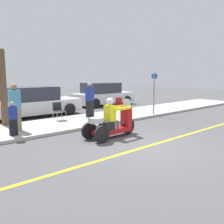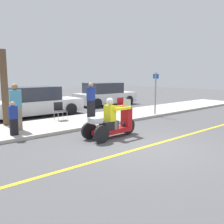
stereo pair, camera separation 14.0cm
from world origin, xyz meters
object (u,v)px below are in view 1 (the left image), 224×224
Objects in this scene: folding_chair_set_back at (120,103)px; parked_car_lot_right at (34,103)px; spectator_with_child at (13,119)px; spectator_far_back at (90,100)px; street_sign at (154,92)px; spectator_mid_group at (15,108)px; tree_trunk at (3,88)px; parked_car_lot_center at (103,95)px; motorcycle_trike at (112,123)px; folding_chair_curbside at (58,109)px.

folding_chair_set_back is 4.64m from parked_car_lot_right.
spectator_with_child is 6.56m from folding_chair_set_back.
spectator_far_back is (4.26, 1.26, 0.25)m from spectator_with_child.
spectator_with_child is at bearing -163.47° from spectator_far_back.
spectator_mid_group is at bearing 172.17° from street_sign.
spectator_mid_group reaches higher than spectator_with_child.
folding_chair_set_back is 6.13m from tree_trunk.
parked_car_lot_right is 6.39m from street_sign.
tree_trunk reaches higher than spectator_mid_group.
folding_chair_set_back is 0.18× the size of parked_car_lot_center.
folding_chair_set_back is at bearing 43.00° from motorcycle_trike.
folding_chair_set_back and folding_chair_curbside have the same top height.
tree_trunk is at bearing 161.80° from street_sign.
spectator_with_child is at bearing -101.63° from tree_trunk.
spectator_with_child is 7.37m from street_sign.
motorcycle_trike is 3.43m from spectator_with_child.
spectator_with_child is at bearing -123.12° from parked_car_lot_right.
tree_trunk is at bearing 118.56° from motorcycle_trike.
spectator_mid_group is 0.83m from spectator_with_child.
spectator_mid_group is 6.10m from folding_chair_set_back.
street_sign reaches higher than spectator_far_back.
motorcycle_trike is 4.87m from tree_trunk.
parked_car_lot_right is at bearing -167.19° from parked_car_lot_center.
spectator_mid_group is 3.94m from spectator_far_back.
folding_chair_curbside is at bearing 169.06° from spectator_far_back.
spectator_mid_group reaches higher than spectator_far_back.
folding_chair_curbside is at bearing -88.42° from parked_car_lot_right.
folding_chair_set_back is at bearing 119.68° from street_sign.
folding_chair_set_back is 1.00× the size of folding_chair_curbside.
parked_car_lot_right is 1.05× the size of parked_car_lot_center.
spectator_mid_group is at bearing -150.32° from parked_car_lot_center.
spectator_mid_group is 2.15× the size of folding_chair_curbside.
parked_car_lot_center is at bearing 22.34° from tree_trunk.
tree_trunk reaches higher than spectator_with_child.
street_sign reaches higher than spectator_mid_group.
folding_chair_set_back is at bearing 2.29° from spectator_far_back.
street_sign is (4.67, -1.84, 0.69)m from folding_chair_curbside.
motorcycle_trike reaches higher than folding_chair_set_back.
spectator_mid_group is 9.36m from parked_car_lot_center.
spectator_far_back reaches higher than parked_car_lot_center.
spectator_far_back is 0.37× the size of parked_car_lot_center.
folding_chair_set_back is at bearing 11.88° from spectator_with_child.
street_sign reaches higher than folding_chair_set_back.
tree_trunk is at bearing 168.98° from folding_chair_curbside.
parked_car_lot_center is (5.82, 7.47, 0.25)m from motorcycle_trike.
street_sign is (-1.15, -5.59, 0.56)m from parked_car_lot_center.
folding_chair_set_back is 3.75m from folding_chair_curbside.
spectator_mid_group is 0.57× the size of tree_trunk.
street_sign is (4.66, 1.88, 0.81)m from motorcycle_trike.
street_sign is at bearing -21.48° from folding_chair_curbside.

